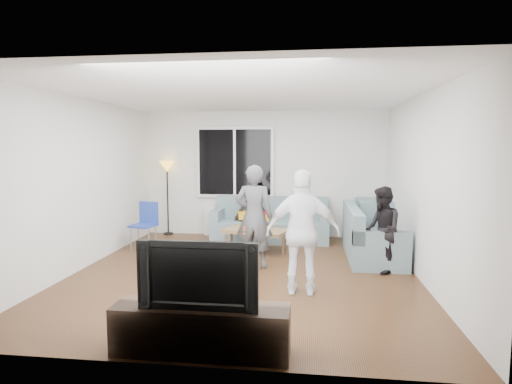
# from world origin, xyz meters

# --- Properties ---
(floor) EXTENTS (5.00, 5.50, 0.04)m
(floor) POSITION_xyz_m (0.00, 0.00, -0.02)
(floor) COLOR #56351C
(floor) RESTS_ON ground
(ceiling) EXTENTS (5.00, 5.50, 0.04)m
(ceiling) POSITION_xyz_m (0.00, 0.00, 2.62)
(ceiling) COLOR white
(ceiling) RESTS_ON ground
(wall_back) EXTENTS (5.00, 0.04, 2.60)m
(wall_back) POSITION_xyz_m (0.00, 2.77, 1.30)
(wall_back) COLOR silver
(wall_back) RESTS_ON ground
(wall_front) EXTENTS (5.00, 0.04, 2.60)m
(wall_front) POSITION_xyz_m (0.00, -2.77, 1.30)
(wall_front) COLOR silver
(wall_front) RESTS_ON ground
(wall_left) EXTENTS (0.04, 5.50, 2.60)m
(wall_left) POSITION_xyz_m (-2.52, 0.00, 1.30)
(wall_left) COLOR silver
(wall_left) RESTS_ON ground
(wall_right) EXTENTS (0.04, 5.50, 2.60)m
(wall_right) POSITION_xyz_m (2.52, 0.00, 1.30)
(wall_right) COLOR silver
(wall_right) RESTS_ON ground
(window_frame) EXTENTS (1.62, 0.06, 1.47)m
(window_frame) POSITION_xyz_m (-0.60, 2.69, 1.55)
(window_frame) COLOR white
(window_frame) RESTS_ON wall_back
(window_glass) EXTENTS (1.50, 0.02, 1.35)m
(window_glass) POSITION_xyz_m (-0.60, 2.65, 1.55)
(window_glass) COLOR black
(window_glass) RESTS_ON window_frame
(window_mullion) EXTENTS (0.05, 0.03, 1.35)m
(window_mullion) POSITION_xyz_m (-0.60, 2.64, 1.55)
(window_mullion) COLOR white
(window_mullion) RESTS_ON window_frame
(radiator) EXTENTS (1.30, 0.12, 0.62)m
(radiator) POSITION_xyz_m (-0.60, 2.65, 0.31)
(radiator) COLOR silver
(radiator) RESTS_ON floor
(potted_plant) EXTENTS (0.24, 0.20, 0.40)m
(potted_plant) POSITION_xyz_m (-0.10, 2.62, 0.82)
(potted_plant) COLOR #356227
(potted_plant) RESTS_ON radiator
(vase) EXTENTS (0.21, 0.21, 0.18)m
(vase) POSITION_xyz_m (-0.82, 2.62, 0.71)
(vase) COLOR white
(vase) RESTS_ON radiator
(sofa_back_section) EXTENTS (2.30, 0.85, 0.85)m
(sofa_back_section) POSITION_xyz_m (0.18, 2.27, 0.42)
(sofa_back_section) COLOR slate
(sofa_back_section) RESTS_ON floor
(sofa_right_section) EXTENTS (2.00, 0.85, 0.85)m
(sofa_right_section) POSITION_xyz_m (2.02, 1.22, 0.42)
(sofa_right_section) COLOR slate
(sofa_right_section) RESTS_ON floor
(sofa_corner) EXTENTS (0.85, 0.85, 0.85)m
(sofa_corner) POSITION_xyz_m (2.31, 2.27, 0.42)
(sofa_corner) COLOR slate
(sofa_corner) RESTS_ON floor
(cushion_yellow) EXTENTS (0.46, 0.42, 0.14)m
(cushion_yellow) POSITION_xyz_m (-0.28, 2.25, 0.51)
(cushion_yellow) COLOR gold
(cushion_yellow) RESTS_ON sofa_back_section
(cushion_red) EXTENTS (0.37, 0.32, 0.13)m
(cushion_red) POSITION_xyz_m (-0.05, 2.33, 0.51)
(cushion_red) COLOR maroon
(cushion_red) RESTS_ON sofa_back_section
(coffee_table) EXTENTS (1.23, 0.91, 0.40)m
(coffee_table) POSITION_xyz_m (0.01, 1.36, 0.20)
(coffee_table) COLOR #947047
(coffee_table) RESTS_ON floor
(pitcher) EXTENTS (0.17, 0.17, 0.17)m
(pitcher) POSITION_xyz_m (-0.10, 1.34, 0.49)
(pitcher) COLOR maroon
(pitcher) RESTS_ON coffee_table
(side_chair) EXTENTS (0.49, 0.49, 0.86)m
(side_chair) POSITION_xyz_m (-2.05, 1.24, 0.43)
(side_chair) COLOR #243E9E
(side_chair) RESTS_ON floor
(floor_lamp) EXTENTS (0.32, 0.32, 1.56)m
(floor_lamp) POSITION_xyz_m (-2.05, 2.63, 0.78)
(floor_lamp) COLOR gold
(floor_lamp) RESTS_ON floor
(player_left) EXTENTS (0.61, 0.42, 1.60)m
(player_left) POSITION_xyz_m (0.11, 0.33, 0.80)
(player_left) COLOR #48494D
(player_left) RESTS_ON floor
(player_right) EXTENTS (0.94, 0.41, 1.59)m
(player_right) POSITION_xyz_m (0.87, -0.79, 0.79)
(player_right) COLOR white
(player_right) RESTS_ON floor
(spectator_right) EXTENTS (0.53, 0.66, 1.29)m
(spectator_right) POSITION_xyz_m (2.02, 0.30, 0.64)
(spectator_right) COLOR black
(spectator_right) RESTS_ON floor
(spectator_back) EXTENTS (0.82, 0.59, 1.14)m
(spectator_back) POSITION_xyz_m (-0.19, 2.30, 0.57)
(spectator_back) COLOR black
(spectator_back) RESTS_ON floor
(tv_console) EXTENTS (1.60, 0.40, 0.44)m
(tv_console) POSITION_xyz_m (-0.02, -2.50, 0.22)
(tv_console) COLOR #2D2216
(tv_console) RESTS_ON floor
(television) EXTENTS (1.07, 0.14, 0.62)m
(television) POSITION_xyz_m (-0.02, -2.50, 0.75)
(television) COLOR black
(television) RESTS_ON tv_console
(bottle_d) EXTENTS (0.07, 0.07, 0.28)m
(bottle_d) POSITION_xyz_m (0.22, 1.30, 0.54)
(bottle_d) COLOR #EFAB15
(bottle_d) RESTS_ON coffee_table
(bottle_c) EXTENTS (0.07, 0.07, 0.19)m
(bottle_c) POSITION_xyz_m (0.10, 1.55, 0.49)
(bottle_c) COLOR black
(bottle_c) RESTS_ON coffee_table
(bottle_b) EXTENTS (0.08, 0.08, 0.24)m
(bottle_b) POSITION_xyz_m (-0.15, 1.27, 0.52)
(bottle_b) COLOR #2A981B
(bottle_b) RESTS_ON coffee_table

